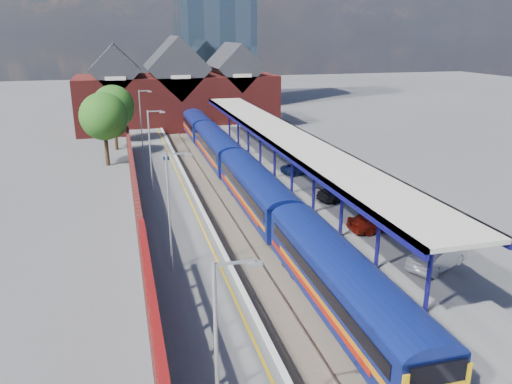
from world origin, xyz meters
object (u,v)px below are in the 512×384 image
at_px(lamp_post_a, 221,352).
at_px(platform_sign, 167,165).
at_px(parked_car_silver, 438,257).
at_px(parked_car_blue, 301,168).
at_px(lamp_post_b, 171,205).
at_px(parked_car_dark, 341,192).
at_px(lamp_post_d, 142,117).
at_px(parked_car_red, 379,220).
at_px(train, 234,164).
at_px(lamp_post_c, 151,145).

bearing_deg(lamp_post_a, platform_sign, 87.56).
bearing_deg(parked_car_silver, parked_car_blue, -23.50).
distance_m(lamp_post_b, parked_car_blue, 23.09).
bearing_deg(parked_car_silver, lamp_post_a, 99.44).
distance_m(lamp_post_b, parked_car_silver, 15.69).
distance_m(platform_sign, parked_car_blue, 13.00).
distance_m(lamp_post_b, parked_car_dark, 17.71).
distance_m(parked_car_silver, parked_car_dark, 13.09).
relative_size(lamp_post_b, lamp_post_d, 1.00).
distance_m(lamp_post_a, parked_car_red, 22.06).
xyz_separation_m(platform_sign, parked_car_blue, (12.95, -0.21, -1.14)).
bearing_deg(lamp_post_b, parked_car_dark, 32.17).
height_order(train, lamp_post_d, lamp_post_d).
distance_m(lamp_post_a, lamp_post_d, 46.00).
bearing_deg(parked_car_red, parked_car_blue, -3.57).
relative_size(lamp_post_d, parked_car_blue, 1.76).
xyz_separation_m(lamp_post_d, parked_car_dark, (14.72, -22.74, -3.37)).
xyz_separation_m(lamp_post_b, parked_car_silver, (14.86, -3.83, -3.28)).
height_order(lamp_post_a, parked_car_dark, lamp_post_a).
bearing_deg(parked_car_blue, parked_car_red, 166.54).
bearing_deg(parked_car_dark, parked_car_blue, -12.31).
xyz_separation_m(lamp_post_b, platform_sign, (1.36, 18.00, -2.30)).
bearing_deg(platform_sign, lamp_post_c, -124.26).
relative_size(parked_car_dark, parked_car_blue, 1.08).
height_order(platform_sign, parked_car_dark, platform_sign).
distance_m(lamp_post_d, parked_car_dark, 27.30).
height_order(lamp_post_d, platform_sign, lamp_post_d).
height_order(platform_sign, parked_car_silver, platform_sign).
distance_m(lamp_post_a, platform_sign, 32.11).
distance_m(train, lamp_post_a, 33.95).
relative_size(lamp_post_a, lamp_post_b, 1.00).
bearing_deg(lamp_post_d, parked_car_blue, -44.80).
bearing_deg(lamp_post_c, lamp_post_a, -90.00).
relative_size(lamp_post_c, parked_car_silver, 1.61).
bearing_deg(platform_sign, parked_car_dark, -33.21).
bearing_deg(platform_sign, parked_car_red, -50.10).
relative_size(lamp_post_b, parked_car_silver, 1.61).
bearing_deg(train, parked_car_blue, -9.80).
bearing_deg(parked_car_red, parked_car_dark, -6.39).
bearing_deg(lamp_post_d, lamp_post_c, -90.00).
bearing_deg(parked_car_red, lamp_post_b, 95.33).
height_order(parked_car_red, parked_car_silver, parked_car_red).
bearing_deg(parked_car_red, lamp_post_c, 42.63).
bearing_deg(platform_sign, train, 7.92).
relative_size(parked_car_silver, parked_car_blue, 1.09).
xyz_separation_m(lamp_post_b, parked_car_red, (14.43, 2.37, -3.24)).
height_order(lamp_post_a, lamp_post_b, same).
bearing_deg(parked_car_dark, platform_sign, 41.78).
relative_size(lamp_post_c, parked_car_dark, 1.63).
bearing_deg(lamp_post_b, parked_car_blue, 51.17).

